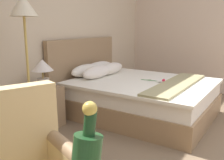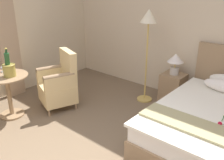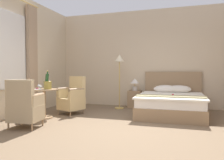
# 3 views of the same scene
# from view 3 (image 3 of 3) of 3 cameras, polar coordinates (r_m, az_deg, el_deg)

# --- Properties ---
(ground_plane) EXTENTS (7.68, 7.68, 0.00)m
(ground_plane) POSITION_cam_3_polar(r_m,az_deg,el_deg) (4.35, 2.09, -13.06)
(ground_plane) COLOR brown
(wall_headboard_side) EXTENTS (5.93, 0.12, 3.16)m
(wall_headboard_side) POSITION_cam_3_polar(r_m,az_deg,el_deg) (7.30, 8.67, 5.52)
(wall_headboard_side) COLOR beige
(wall_headboard_side) RESTS_ON ground
(bed) EXTENTS (1.70, 2.20, 1.15)m
(bed) POSITION_cam_3_polar(r_m,az_deg,el_deg) (6.13, 15.18, -5.69)
(bed) COLOR #967654
(bed) RESTS_ON ground
(nightstand) EXTENTS (0.43, 0.38, 0.55)m
(nightstand) POSITION_cam_3_polar(r_m,az_deg,el_deg) (7.00, 5.95, -5.00)
(nightstand) COLOR #967654
(nightstand) RESTS_ON ground
(bedside_lamp) EXTENTS (0.29, 0.29, 0.38)m
(bedside_lamp) POSITION_cam_3_polar(r_m,az_deg,el_deg) (6.96, 5.97, -0.65)
(bedside_lamp) COLOR #BEB5AC
(bedside_lamp) RESTS_ON nightstand
(floor_lamp_brass) EXTENTS (0.30, 0.30, 1.68)m
(floor_lamp_brass) POSITION_cam_3_polar(r_m,az_deg,el_deg) (6.80, 1.96, 4.11)
(floor_lamp_brass) COLOR #D2AF55
(floor_lamp_brass) RESTS_ON ground
(side_table_round) EXTENTS (0.68, 0.68, 0.72)m
(side_table_round) POSITION_cam_3_polar(r_m,az_deg,el_deg) (5.65, -17.28, -5.03)
(side_table_round) COLOR #967654
(side_table_round) RESTS_ON ground
(champagne_bucket) EXTENTS (0.20, 0.20, 0.46)m
(champagne_bucket) POSITION_cam_3_polar(r_m,az_deg,el_deg) (5.60, -16.50, -0.94)
(champagne_bucket) COLOR olive
(champagne_bucket) RESTS_ON side_table_round
(wine_glass_near_bucket) EXTENTS (0.07, 0.07, 0.13)m
(wine_glass_near_bucket) POSITION_cam_3_polar(r_m,az_deg,el_deg) (5.79, -18.61, -1.32)
(wine_glass_near_bucket) COLOR white
(wine_glass_near_bucket) RESTS_ON side_table_round
(wine_glass_near_edge) EXTENTS (0.07, 0.07, 0.13)m
(wine_glass_near_edge) POSITION_cam_3_polar(r_m,az_deg,el_deg) (5.48, -18.16, -1.50)
(wine_glass_near_edge) COLOR white
(wine_glass_near_edge) RESTS_ON side_table_round
(snack_plate) EXTENTS (0.19, 0.19, 0.04)m
(snack_plate) POSITION_cam_3_polar(r_m,az_deg,el_deg) (5.58, -19.14, -2.27)
(snack_plate) COLOR white
(snack_plate) RESTS_ON side_table_round
(armchair_by_window) EXTENTS (0.72, 0.73, 1.02)m
(armchair_by_window) POSITION_cam_3_polar(r_m,az_deg,el_deg) (6.08, -10.30, -4.58)
(armchair_by_window) COLOR #967654
(armchair_by_window) RESTS_ON ground
(armchair_facing_bed) EXTENTS (0.64, 0.59, 0.99)m
(armchair_facing_bed) POSITION_cam_3_polar(r_m,az_deg,el_deg) (4.76, -21.85, -6.44)
(armchair_facing_bed) COLOR #967654
(armchair_facing_bed) RESTS_ON ground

